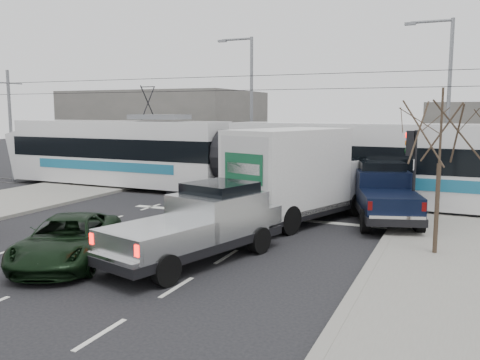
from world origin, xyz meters
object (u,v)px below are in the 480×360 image
at_px(silver_pickup, 202,223).
at_px(navy_pickup, 383,193).
at_px(traffic_signal, 412,157).
at_px(box_truck, 298,176).
at_px(street_lamp_near, 445,98).
at_px(green_car, 68,240).
at_px(tram, 230,157).
at_px(street_lamp_far, 249,101).
at_px(bare_tree, 441,134).

relative_size(silver_pickup, navy_pickup, 1.09).
relative_size(traffic_signal, box_truck, 0.45).
bearing_deg(traffic_signal, street_lamp_near, 83.59).
bearing_deg(street_lamp_near, navy_pickup, -105.65).
distance_m(silver_pickup, green_car, 4.00).
xyz_separation_m(silver_pickup, box_truck, (1.08, 6.22, 0.74)).
bearing_deg(tram, traffic_signal, -20.93).
height_order(street_lamp_far, silver_pickup, street_lamp_far).
bearing_deg(traffic_signal, box_truck, -170.06).
distance_m(bare_tree, traffic_signal, 4.28).
bearing_deg(street_lamp_near, bare_tree, -88.58).
distance_m(traffic_signal, box_truck, 4.42).
distance_m(bare_tree, green_car, 11.52).
bearing_deg(tram, street_lamp_far, 104.14).
distance_m(silver_pickup, box_truck, 6.36).
relative_size(street_lamp_far, green_car, 1.82).
xyz_separation_m(bare_tree, street_lamp_near, (-0.29, 11.50, 1.32)).
distance_m(street_lamp_near, tram, 11.30).
height_order(street_lamp_near, box_truck, street_lamp_near).
xyz_separation_m(box_truck, navy_pickup, (3.19, 1.40, -0.69)).
bearing_deg(navy_pickup, silver_pickup, -135.88).
xyz_separation_m(box_truck, green_car, (-4.56, -8.15, -1.18)).
xyz_separation_m(street_lamp_far, box_truck, (6.39, -10.25, -3.25)).
xyz_separation_m(silver_pickup, green_car, (-3.48, -1.93, -0.44)).
relative_size(tram, green_car, 5.78).
relative_size(street_lamp_far, box_truck, 1.13).
bearing_deg(box_truck, street_lamp_far, 141.64).
distance_m(tram, silver_pickup, 11.70).
bearing_deg(green_car, tram, 68.88).
relative_size(bare_tree, box_truck, 0.63).
bearing_deg(navy_pickup, bare_tree, -81.24).
bearing_deg(green_car, bare_tree, 2.36).
distance_m(traffic_signal, tram, 10.25).
distance_m(traffic_signal, street_lamp_far, 14.47).
height_order(bare_tree, silver_pickup, bare_tree).
relative_size(street_lamp_near, silver_pickup, 1.37).
height_order(tram, navy_pickup, tram).
bearing_deg(navy_pickup, street_lamp_far, 120.66).
relative_size(street_lamp_near, box_truck, 1.13).
distance_m(bare_tree, tram, 13.33).
height_order(box_truck, green_car, box_truck).
height_order(traffic_signal, green_car, traffic_signal).
relative_size(navy_pickup, green_car, 1.22).
height_order(street_lamp_far, navy_pickup, street_lamp_far).
relative_size(box_truck, green_car, 1.61).
relative_size(tram, box_truck, 3.58).
height_order(bare_tree, box_truck, bare_tree).
xyz_separation_m(street_lamp_far, green_car, (1.83, -18.40, -4.43)).
height_order(tram, silver_pickup, tram).
xyz_separation_m(traffic_signal, tram, (-9.44, 3.95, -0.68)).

